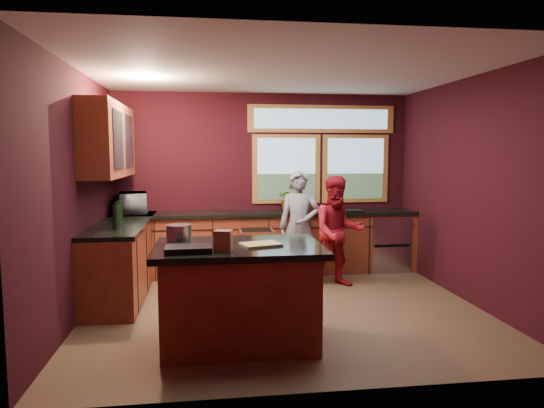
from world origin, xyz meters
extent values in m
plane|color=brown|center=(0.00, 0.00, 0.00)|extent=(4.50, 4.50, 0.00)
cube|color=black|center=(0.00, 2.00, 1.35)|extent=(4.50, 0.02, 2.70)
cube|color=black|center=(0.00, -2.00, 1.35)|extent=(4.50, 0.02, 2.70)
cube|color=black|center=(-2.25, 0.00, 1.35)|extent=(0.02, 4.00, 2.70)
cube|color=black|center=(2.25, 0.00, 1.35)|extent=(0.02, 4.00, 2.70)
cube|color=silver|center=(0.00, 0.00, 2.70)|extent=(4.50, 4.00, 0.02)
cube|color=#82A2B4|center=(0.35, 1.99, 1.55)|extent=(1.06, 0.02, 1.06)
cube|color=#82A2B4|center=(1.45, 1.99, 1.55)|extent=(1.06, 0.02, 1.06)
cube|color=#AA6E31|center=(0.90, 1.99, 2.32)|extent=(2.30, 0.02, 0.42)
cube|color=maroon|center=(-2.07, 0.85, 1.95)|extent=(0.36, 1.80, 0.90)
cube|color=maroon|center=(0.00, 1.70, 0.44)|extent=(4.50, 0.60, 0.88)
cube|color=black|center=(0.00, 1.69, 0.91)|extent=(4.50, 0.64, 0.05)
cube|color=#B7B7BC|center=(1.85, 1.68, 0.42)|extent=(0.60, 0.58, 0.85)
cube|color=black|center=(1.10, 1.66, 0.91)|extent=(0.66, 0.46, 0.05)
cube|color=maroon|center=(-1.95, 0.85, 0.44)|extent=(0.60, 2.30, 0.88)
cube|color=black|center=(-1.94, 0.85, 0.91)|extent=(0.64, 2.30, 0.05)
cube|color=maroon|center=(-0.58, -0.96, 0.44)|extent=(1.40, 0.90, 0.88)
cube|color=black|center=(-0.58, -0.96, 0.92)|extent=(1.55, 1.05, 0.06)
imported|color=slate|center=(0.39, 1.12, 0.78)|extent=(0.64, 0.51, 1.55)
imported|color=maroon|center=(0.86, 0.83, 0.75)|extent=(0.73, 0.57, 1.49)
imported|color=#999999|center=(-1.92, 1.70, 1.08)|extent=(0.47, 0.61, 0.31)
imported|color=#999999|center=(0.35, 1.75, 1.11)|extent=(0.33, 0.29, 0.37)
cylinder|color=silver|center=(1.03, 1.70, 1.07)|extent=(0.12, 0.12, 0.28)
cube|color=tan|center=(-0.38, -1.01, 0.95)|extent=(0.41, 0.34, 0.02)
cylinder|color=#A8A9AD|center=(-1.13, -0.81, 1.03)|extent=(0.24, 0.24, 0.18)
cube|color=brown|center=(-0.73, -1.21, 1.03)|extent=(0.17, 0.15, 0.18)
cube|color=black|center=(-1.03, -1.21, 0.97)|extent=(0.41, 0.29, 0.05)
camera|label=1|loc=(-0.87, -5.40, 1.80)|focal=32.00mm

